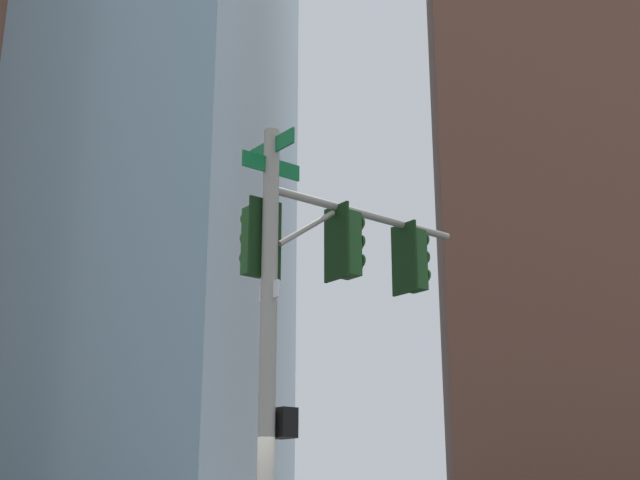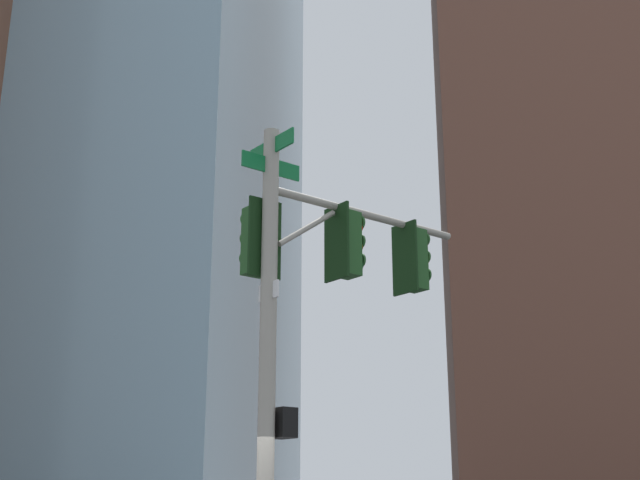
% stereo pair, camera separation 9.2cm
% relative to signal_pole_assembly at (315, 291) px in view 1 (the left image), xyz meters
% --- Properties ---
extents(signal_pole_assembly, '(3.05, 3.11, 6.87)m').
position_rel_signal_pole_assembly_xyz_m(signal_pole_assembly, '(0.00, 0.00, 0.00)').
color(signal_pole_assembly, '#9E998C').
rests_on(signal_pole_assembly, ground_plane).
extents(building_brick_midblock, '(16.89, 14.49, 49.88)m').
position_rel_signal_pole_assembly_xyz_m(building_brick_midblock, '(36.01, -9.89, 20.34)').
color(building_brick_midblock, brown).
rests_on(building_brick_midblock, ground_plane).
extents(building_glass_tower, '(26.94, 27.91, 56.56)m').
position_rel_signal_pole_assembly_xyz_m(building_glass_tower, '(38.15, 22.24, 23.67)').
color(building_glass_tower, '#8CB2C6').
rests_on(building_glass_tower, ground_plane).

